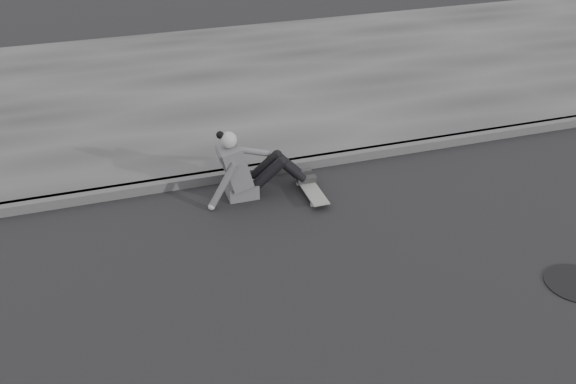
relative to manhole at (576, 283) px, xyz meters
name	(u,v)px	position (x,y,z in m)	size (l,w,h in m)	color
ground	(247,319)	(-3.23, 0.51, -0.01)	(80.00, 80.00, 0.00)	black
curb	(194,180)	(-3.23, 3.09, 0.05)	(24.00, 0.16, 0.12)	#444444
sidewalk	(160,92)	(-3.23, 6.11, 0.05)	(24.00, 6.00, 0.12)	#383838
manhole	(576,283)	(0.00, 0.00, 0.00)	(0.62, 0.62, 0.01)	black
skateboard	(311,189)	(-1.93, 2.41, 0.07)	(0.20, 0.78, 0.09)	#999994
seated_woman	(246,168)	(-2.66, 2.65, 0.35)	(1.38, 0.46, 0.88)	#4F4F52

